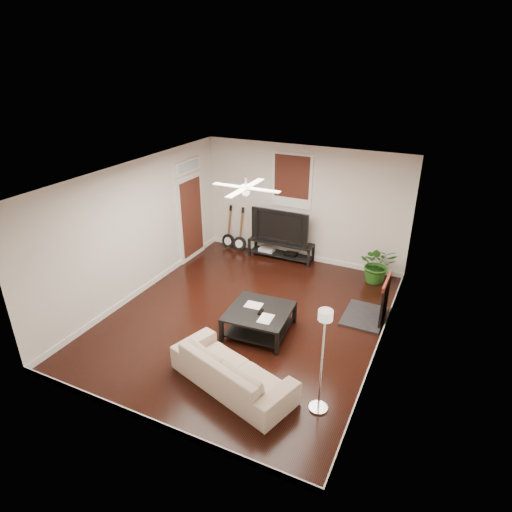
# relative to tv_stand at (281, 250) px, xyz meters

# --- Properties ---
(room) EXTENTS (5.01, 6.01, 2.81)m
(room) POSITION_rel_tv_stand_xyz_m (0.45, -2.78, 1.17)
(room) COLOR black
(room) RESTS_ON ground
(brick_accent) EXTENTS (0.02, 2.20, 2.80)m
(brick_accent) POSITION_rel_tv_stand_xyz_m (2.94, -1.78, 1.17)
(brick_accent) COLOR #A94E36
(brick_accent) RESTS_ON floor
(fireplace) EXTENTS (0.80, 1.10, 0.92)m
(fireplace) POSITION_rel_tv_stand_xyz_m (2.65, -1.78, 0.23)
(fireplace) COLOR black
(fireplace) RESTS_ON floor
(window_back) EXTENTS (1.00, 0.06, 1.30)m
(window_back) POSITION_rel_tv_stand_xyz_m (0.15, 0.19, 1.72)
(window_back) COLOR black
(window_back) RESTS_ON wall_back
(door_left) EXTENTS (0.08, 1.00, 2.50)m
(door_left) POSITION_rel_tv_stand_xyz_m (-2.01, -0.88, 1.02)
(door_left) COLOR white
(door_left) RESTS_ON wall_left
(tv_stand) EXTENTS (1.62, 0.43, 0.45)m
(tv_stand) POSITION_rel_tv_stand_xyz_m (0.00, 0.00, 0.00)
(tv_stand) COLOR black
(tv_stand) RESTS_ON floor
(tv) EXTENTS (1.45, 0.19, 0.84)m
(tv) POSITION_rel_tv_stand_xyz_m (0.00, 0.02, 0.64)
(tv) COLOR black
(tv) RESTS_ON tv_stand
(coffee_table) EXTENTS (1.18, 1.18, 0.46)m
(coffee_table) POSITION_rel_tv_stand_xyz_m (0.87, -3.11, 0.00)
(coffee_table) COLOR black
(coffee_table) RESTS_ON floor
(sofa) EXTENTS (2.20, 1.38, 0.60)m
(sofa) POSITION_rel_tv_stand_xyz_m (1.11, -4.58, 0.07)
(sofa) COLOR tan
(sofa) RESTS_ON floor
(floor_lamp) EXTENTS (0.35, 0.35, 1.68)m
(floor_lamp) POSITION_rel_tv_stand_xyz_m (2.46, -4.48, 0.61)
(floor_lamp) COLOR silver
(floor_lamp) RESTS_ON floor
(potted_plant) EXTENTS (0.95, 0.87, 0.87)m
(potted_plant) POSITION_rel_tv_stand_xyz_m (2.41, -0.23, 0.21)
(potted_plant) COLOR #245D1A
(potted_plant) RESTS_ON floor
(guitar_left) EXTENTS (0.37, 0.28, 1.15)m
(guitar_left) POSITION_rel_tv_stand_xyz_m (-1.48, -0.03, 0.35)
(guitar_left) COLOR black
(guitar_left) RESTS_ON floor
(guitar_right) EXTENTS (0.36, 0.26, 1.15)m
(guitar_right) POSITION_rel_tv_stand_xyz_m (-1.13, -0.06, 0.35)
(guitar_right) COLOR black
(guitar_right) RESTS_ON floor
(ceiling_fan) EXTENTS (1.24, 1.24, 0.32)m
(ceiling_fan) POSITION_rel_tv_stand_xyz_m (0.45, -2.78, 2.37)
(ceiling_fan) COLOR white
(ceiling_fan) RESTS_ON ceiling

